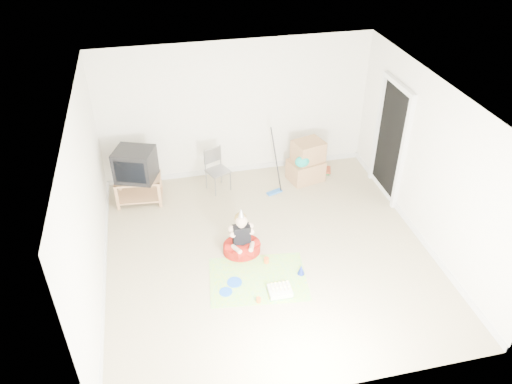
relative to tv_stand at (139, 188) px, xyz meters
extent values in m
plane|color=tan|center=(1.90, -1.85, -0.29)|extent=(5.00, 5.00, 0.00)
cube|color=black|center=(4.38, -0.65, 0.74)|extent=(0.02, 0.90, 2.05)
cube|color=#A9774C|center=(0.00, 0.00, 0.19)|extent=(0.83, 0.56, 0.03)
cube|color=#A9774C|center=(0.00, 0.00, -0.17)|extent=(0.83, 0.56, 0.03)
cube|color=#A9774C|center=(-0.38, -0.18, -0.04)|extent=(0.05, 0.05, 0.49)
cube|color=#A9774C|center=(0.34, -0.25, -0.04)|extent=(0.05, 0.05, 0.49)
cube|color=#A9774C|center=(-0.34, 0.25, -0.04)|extent=(0.05, 0.05, 0.49)
cube|color=#A9774C|center=(0.38, 0.18, -0.04)|extent=(0.05, 0.05, 0.49)
cube|color=black|center=(0.00, 0.00, 0.48)|extent=(0.79, 0.73, 0.56)
cube|color=gray|center=(1.43, 0.07, 0.11)|extent=(0.48, 0.47, 0.03)
cylinder|color=gray|center=(1.28, 0.00, 0.12)|extent=(0.02, 0.02, 0.82)
cylinder|color=gray|center=(1.58, 0.14, 0.12)|extent=(0.02, 0.02, 0.82)
cube|color=#AA7D52|center=(3.10, 0.05, -0.09)|extent=(0.71, 0.60, 0.41)
cube|color=#AA7D52|center=(3.15, 0.09, 0.31)|extent=(0.64, 0.56, 0.38)
ellipsoid|color=#0D9987|center=(2.97, -0.13, 0.22)|extent=(0.27, 0.19, 0.22)
cube|color=blue|center=(2.41, -0.27, -0.27)|extent=(0.31, 0.20, 0.03)
cylinder|color=black|center=(2.41, -0.27, 0.32)|extent=(0.16, 0.38, 1.16)
cube|color=#23692F|center=(3.58, 0.23, -0.27)|extent=(0.30, 0.34, 0.03)
cube|color=#9E3D21|center=(3.58, 0.23, -0.24)|extent=(0.27, 0.31, 0.03)
cylinder|color=#A1170E|center=(1.51, -1.75, -0.21)|extent=(0.60, 0.60, 0.16)
cube|color=black|center=(1.51, -1.75, 0.05)|extent=(0.27, 0.16, 0.35)
sphere|color=#D4AB8D|center=(1.51, -1.75, 0.32)|extent=(0.19, 0.19, 0.19)
cone|color=silver|center=(1.51, -1.75, 0.48)|extent=(0.10, 0.10, 0.14)
cube|color=#F73482|center=(1.62, -2.40, -0.29)|extent=(1.53, 1.19, 0.01)
cube|color=white|center=(1.86, -2.75, -0.24)|extent=(0.33, 0.27, 0.09)
cube|color=#40B361|center=(1.86, -2.75, -0.28)|extent=(0.33, 0.27, 0.01)
cylinder|color=beige|center=(1.75, -2.80, -0.16)|extent=(0.01, 0.01, 0.06)
cylinder|color=beige|center=(1.80, -2.80, -0.16)|extent=(0.01, 0.01, 0.06)
cylinder|color=beige|center=(1.86, -2.80, -0.16)|extent=(0.01, 0.01, 0.06)
cylinder|color=beige|center=(1.92, -2.80, -0.16)|extent=(0.01, 0.01, 0.06)
cylinder|color=beige|center=(1.97, -2.80, -0.16)|extent=(0.01, 0.01, 0.06)
cylinder|color=beige|center=(1.75, -2.69, -0.16)|extent=(0.01, 0.01, 0.06)
cylinder|color=beige|center=(1.81, -2.70, -0.16)|extent=(0.01, 0.01, 0.06)
cylinder|color=beige|center=(1.86, -2.70, -0.16)|extent=(0.01, 0.01, 0.06)
cylinder|color=beige|center=(1.92, -2.70, -0.16)|extent=(0.01, 0.01, 0.06)
cylinder|color=beige|center=(1.98, -2.70, -0.16)|extent=(0.01, 0.01, 0.06)
cylinder|color=blue|center=(1.27, -2.40, -0.28)|extent=(0.26, 0.26, 0.01)
cylinder|color=blue|center=(1.11, -2.56, -0.28)|extent=(0.23, 0.23, 0.01)
cylinder|color=orange|center=(1.82, -2.08, -0.24)|extent=(0.10, 0.10, 0.09)
cylinder|color=orange|center=(1.53, -2.84, -0.25)|extent=(0.07, 0.07, 0.07)
cone|color=#1A2EB6|center=(2.27, -2.43, -0.20)|extent=(0.15, 0.15, 0.16)
camera|label=1|loc=(0.43, -7.60, 4.93)|focal=35.00mm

